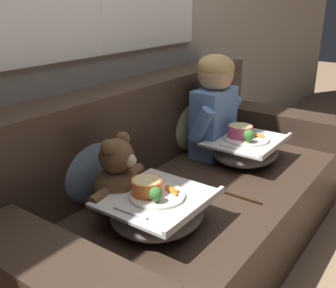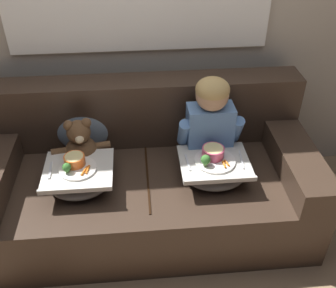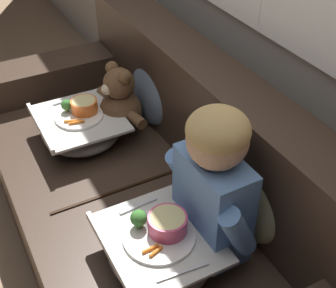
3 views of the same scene
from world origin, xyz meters
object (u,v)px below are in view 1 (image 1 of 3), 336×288
Objects in this scene: couch at (180,199)px; teddy_bear at (119,180)px; throw_pillow_behind_teddy at (88,160)px; lap_tray_child at (245,149)px; throw_pillow_behind_child at (188,117)px; lap_tray_teddy at (157,209)px; child_figure at (215,101)px.

couch reaches higher than teddy_bear.
throw_pillow_behind_teddy is 0.94× the size of lap_tray_child.
throw_pillow_behind_teddy is at bearing 180.00° from throw_pillow_behind_child.
lap_tray_child is (0.78, -0.19, -0.07)m from teddy_bear.
throw_pillow_behind_teddy is 1.07× the size of teddy_bear.
couch is 0.46m from lap_tray_child.
throw_pillow_behind_child is 1.00× the size of lap_tray_child.
throw_pillow_behind_teddy is 0.38m from lap_tray_teddy.
throw_pillow_behind_child is 0.87m from lap_tray_teddy.
teddy_bear is 0.80m from lap_tray_child.
throw_pillow_behind_child is (0.39, 0.21, 0.29)m from couch.
lap_tray_child reaches higher than lap_tray_teddy.
throw_pillow_behind_child is at bearing 0.00° from throw_pillow_behind_teddy.
lap_tray_teddy is at bearing -179.98° from lap_tray_child.
teddy_bear is (-0.39, 0.04, 0.25)m from couch.
child_figure is at bearing 0.26° from teddy_bear.
throw_pillow_behind_teddy is at bearing 90.25° from teddy_bear.
throw_pillow_behind_child is 1.03× the size of lap_tray_teddy.
child_figure is 1.56× the size of teddy_bear.
throw_pillow_behind_child is 0.38m from lap_tray_child.
couch reaches higher than lap_tray_child.
teddy_bear is at bearing 174.29° from couch.
teddy_bear is (-0.78, -0.00, -0.16)m from child_figure.
throw_pillow_behind_child reaches higher than lap_tray_teddy.
lap_tray_teddy is (-0.00, -0.19, -0.07)m from teddy_bear.
throw_pillow_behind_teddy is 0.97× the size of lap_tray_teddy.
lap_tray_teddy is (-0.39, -0.16, 0.18)m from couch.
teddy_bear is 0.88× the size of lap_tray_child.
teddy_bear is at bearing -89.75° from throw_pillow_behind_teddy.
couch is at bearing 21.69° from lap_tray_teddy.
throw_pillow_behind_teddy is 0.68× the size of child_figure.
throw_pillow_behind_teddy is at bearing 167.94° from child_figure.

